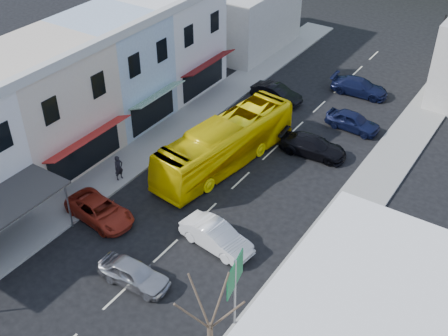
% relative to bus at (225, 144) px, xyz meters
% --- Properties ---
extents(ground, '(120.00, 120.00, 0.00)m').
position_rel_bus_xyz_m(ground, '(1.95, -9.11, -1.55)').
color(ground, black).
rests_on(ground, ground).
extents(sidewalk_left, '(3.00, 52.00, 0.15)m').
position_rel_bus_xyz_m(sidewalk_left, '(-5.55, 0.89, -1.48)').
color(sidewalk_left, gray).
rests_on(sidewalk_left, ground).
extents(sidewalk_right, '(3.00, 52.00, 0.15)m').
position_rel_bus_xyz_m(sidewalk_right, '(9.45, 0.89, -1.48)').
color(sidewalk_right, gray).
rests_on(sidewalk_right, ground).
extents(shopfront_row, '(8.25, 30.00, 8.00)m').
position_rel_bus_xyz_m(shopfront_row, '(-10.54, -4.11, 2.45)').
color(shopfront_row, white).
rests_on(shopfront_row, ground).
extents(distant_block_left, '(8.00, 10.00, 6.00)m').
position_rel_bus_xyz_m(distant_block_left, '(-10.05, 17.89, 1.45)').
color(distant_block_left, '#B7B2A8').
rests_on(distant_block_left, ground).
extents(bus, '(3.94, 11.82, 3.10)m').
position_rel_bus_xyz_m(bus, '(0.00, 0.00, 0.00)').
color(bus, '#FFDF07').
rests_on(bus, ground).
extents(car_silver, '(4.50, 2.06, 1.40)m').
position_rel_bus_xyz_m(car_silver, '(2.11, -11.92, -0.85)').
color(car_silver, '#A8A8AC').
rests_on(car_silver, ground).
extents(car_white, '(4.59, 2.35, 1.40)m').
position_rel_bus_xyz_m(car_white, '(4.13, -7.22, -0.85)').
color(car_white, silver).
rests_on(car_white, ground).
extents(car_red, '(4.79, 2.41, 1.40)m').
position_rel_bus_xyz_m(car_red, '(-3.05, -9.09, -0.85)').
color(car_red, maroon).
rests_on(car_red, ground).
extents(car_black_near, '(4.65, 2.26, 1.40)m').
position_rel_bus_xyz_m(car_black_near, '(4.53, 4.33, -0.85)').
color(car_black_near, black).
rests_on(car_black_near, ground).
extents(car_navy_mid, '(4.50, 2.06, 1.40)m').
position_rel_bus_xyz_m(car_navy_mid, '(5.52, 9.08, -0.85)').
color(car_navy_mid, black).
rests_on(car_navy_mid, ground).
extents(car_black_far, '(4.49, 2.03, 1.40)m').
position_rel_bus_xyz_m(car_black_far, '(-1.46, 9.81, -0.85)').
color(car_black_far, black).
rests_on(car_black_far, ground).
extents(car_navy_far, '(4.61, 2.12, 1.40)m').
position_rel_bus_xyz_m(car_navy_far, '(3.75, 14.68, -0.85)').
color(car_navy_far, black).
rests_on(car_navy_far, ground).
extents(pedestrian_left, '(0.50, 0.66, 1.70)m').
position_rel_bus_xyz_m(pedestrian_left, '(-4.72, -5.51, -0.55)').
color(pedestrian_left, black).
rests_on(pedestrian_left, sidewalk_left).
extents(direction_sign, '(1.00, 2.06, 4.38)m').
position_rel_bus_xyz_m(direction_sign, '(7.99, -11.35, 0.64)').
color(direction_sign, '#055226').
rests_on(direction_sign, ground).
extents(street_tree, '(2.31, 2.31, 6.72)m').
position_rel_bus_xyz_m(street_tree, '(8.68, -14.37, 1.81)').
color(street_tree, '#3B2E23').
rests_on(street_tree, ground).
extents(traffic_signal, '(0.81, 1.21, 5.38)m').
position_rel_bus_xyz_m(traffic_signal, '(7.75, 22.23, 1.14)').
color(traffic_signal, black).
rests_on(traffic_signal, ground).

